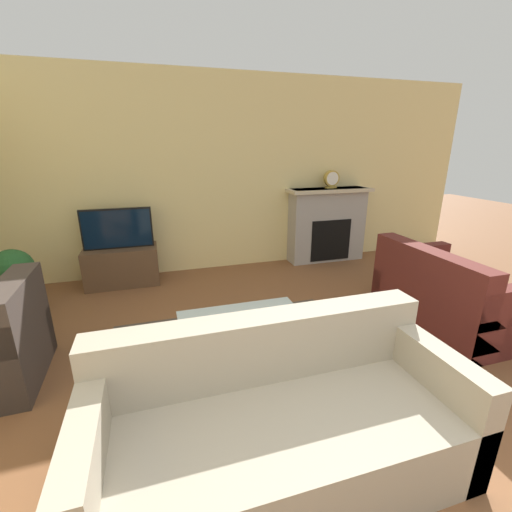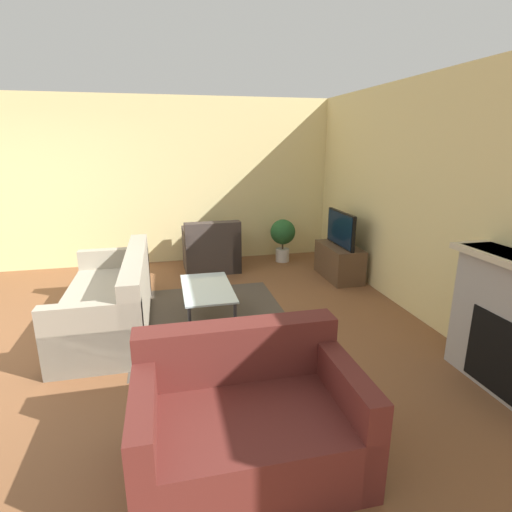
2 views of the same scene
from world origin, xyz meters
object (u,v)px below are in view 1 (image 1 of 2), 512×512
mantel_clock (331,179)px  tv (117,229)px  potted_plant (13,274)px  couch_loveseat (449,297)px  couch_sectional (279,425)px  coffee_table (242,322)px

mantel_clock → tv: bearing=-177.3°
potted_plant → mantel_clock: 4.22m
couch_loveseat → mantel_clock: bearing=4.4°
tv → couch_loveseat: (3.24, -2.09, -0.46)m
couch_sectional → couch_loveseat: (2.23, 1.05, -0.00)m
couch_sectional → coffee_table: couch_sectional is taller
potted_plant → tv: bearing=29.8°
tv → couch_loveseat: 3.88m
couch_sectional → potted_plant: couch_sectional is taller
tv → potted_plant: tv is taller
coffee_table → mantel_clock: (1.99, 2.24, 0.91)m
tv → coffee_table: (1.07, -2.10, -0.39)m
couch_loveseat → mantel_clock: mantel_clock is taller
coffee_table → potted_plant: (-2.09, 1.52, 0.10)m
tv → mantel_clock: (3.07, 0.14, 0.52)m
couch_loveseat → coffee_table: 2.17m
coffee_table → mantel_clock: bearing=48.4°
tv → couch_sectional: (1.01, -3.14, -0.46)m
mantel_clock → couch_loveseat: bearing=-85.6°
tv → mantel_clock: mantel_clock is taller
potted_plant → mantel_clock: (4.08, 0.72, 0.81)m
couch_loveseat → mantel_clock: (-0.17, 2.23, 0.98)m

